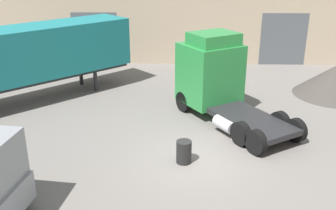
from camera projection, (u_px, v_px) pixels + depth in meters
The scene contains 5 objects.
ground_plane at pixel (196, 160), 15.08m from camera, with size 60.00×60.00×0.00m, color slate.
warehouse_building at pixel (188, 14), 30.14m from camera, with size 30.46×7.18×6.01m.
tractor_unit_green at pixel (216, 78), 18.71m from camera, with size 5.50×6.72×3.97m.
container_trailer_white at pixel (28, 55), 20.16m from camera, with size 9.69×9.45×3.96m.
oil_drum at pixel (184, 152), 14.77m from camera, with size 0.58×0.58×0.88m.
Camera 1 is at (-0.69, -13.31, 7.44)m, focal length 42.00 mm.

